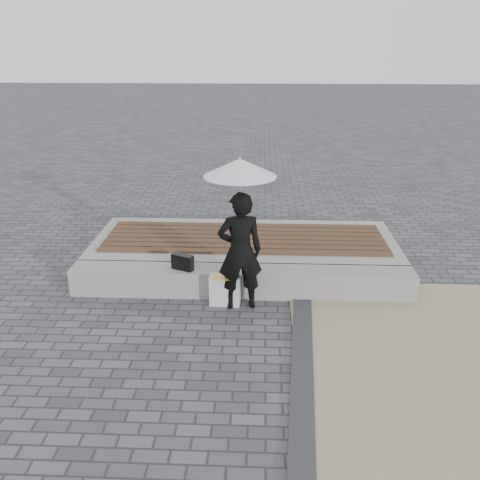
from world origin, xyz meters
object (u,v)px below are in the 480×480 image
Objects in this scene: parasol at (240,167)px; canvas_tote at (225,290)px; woman at (240,251)px; handbag at (183,262)px; seating_ledge at (242,281)px.

parasol is 2.72× the size of canvas_tote.
woman is 1.38× the size of parasol.
parasol is 1.73m from handbag.
handbag is at bearing 158.43° from parasol.
seating_ledge is 0.42m from canvas_tote.
seating_ledge is 15.47× the size of handbag.
handbag is 0.73× the size of canvas_tote.
handbag is (-0.85, -0.06, 0.31)m from seating_ledge.
woman reaches higher than canvas_tote.
handbag is (-0.84, 0.33, -1.48)m from parasol.
woman is 3.76× the size of canvas_tote.
seating_ledge is 11.24× the size of canvas_tote.
woman is at bearing 90.45° from parasol.
parasol is at bearing -91.21° from seating_ledge.
parasol is at bearing -6.78° from canvas_tote.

